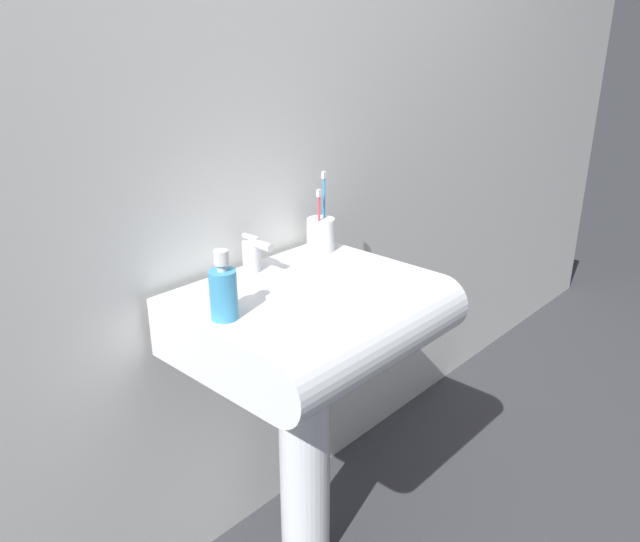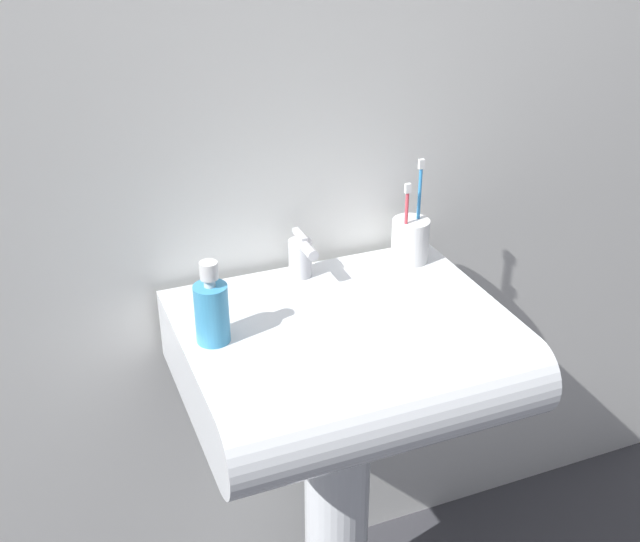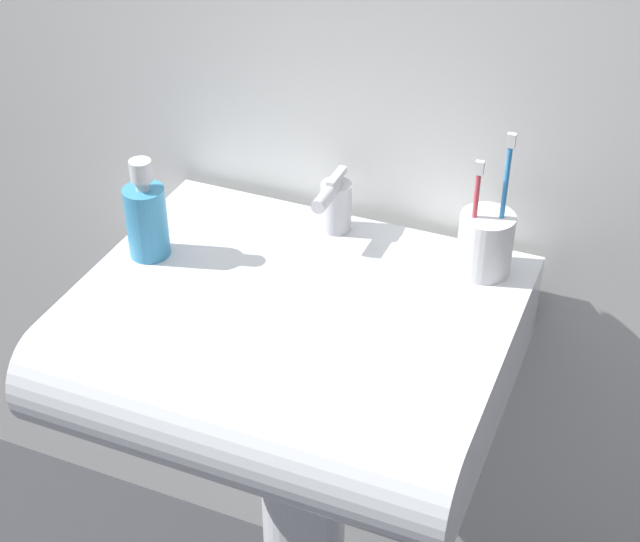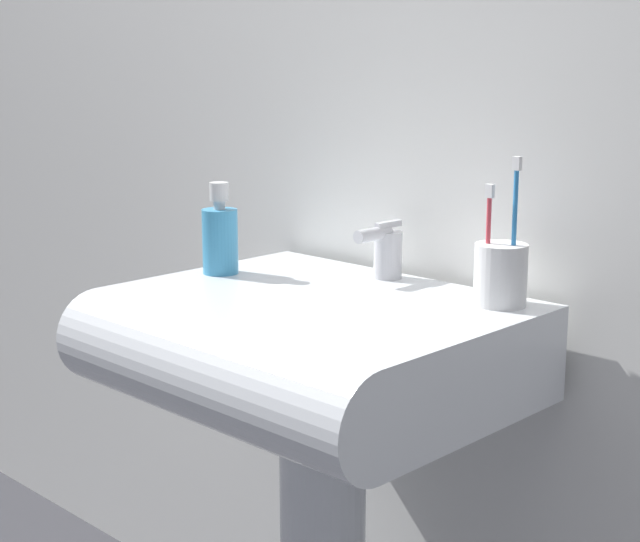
{
  "view_description": "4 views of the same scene",
  "coord_description": "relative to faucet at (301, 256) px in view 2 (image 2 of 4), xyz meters",
  "views": [
    {
      "loc": [
        -1.01,
        -0.98,
        1.44
      ],
      "look_at": [
        0.03,
        -0.03,
        0.89
      ],
      "focal_mm": 35.0,
      "sensor_mm": 36.0,
      "label": 1
    },
    {
      "loc": [
        -0.52,
        -1.19,
        1.63
      ],
      "look_at": [
        -0.04,
        0.01,
        0.94
      ],
      "focal_mm": 45.0,
      "sensor_mm": 36.0,
      "label": 2
    },
    {
      "loc": [
        0.45,
        -1.02,
        1.67
      ],
      "look_at": [
        0.02,
        0.01,
        0.88
      ],
      "focal_mm": 55.0,
      "sensor_mm": 36.0,
      "label": 3
    },
    {
      "loc": [
        1.02,
        -1.06,
        1.21
      ],
      "look_at": [
        -0.02,
        0.02,
        0.89
      ],
      "focal_mm": 55.0,
      "sensor_mm": 36.0,
      "label": 4
    }
  ],
  "objects": [
    {
      "name": "wall_back",
      "position": [
        0.01,
        0.1,
        0.3
      ],
      "size": [
        5.0,
        0.05,
        2.4
      ],
      "primitive_type": "cube",
      "color": "silver",
      "rests_on": "ground"
    },
    {
      "name": "sink_pedestal",
      "position": [
        0.01,
        -0.16,
        -0.55
      ],
      "size": [
        0.14,
        0.14,
        0.7
      ],
      "primitive_type": "cylinder",
      "color": "white",
      "rests_on": "ground"
    },
    {
      "name": "sink_basin",
      "position": [
        0.01,
        -0.22,
        -0.12
      ],
      "size": [
        0.61,
        0.5,
        0.15
      ],
      "color": "white",
      "rests_on": "sink_pedestal"
    },
    {
      "name": "faucet",
      "position": [
        0.0,
        0.0,
        0.0
      ],
      "size": [
        0.05,
        0.1,
        0.1
      ],
      "color": "silver",
      "rests_on": "sink_basin"
    },
    {
      "name": "toothbrush_cup",
      "position": [
        0.24,
        -0.02,
        0.0
      ],
      "size": [
        0.08,
        0.08,
        0.22
      ],
      "color": "white",
      "rests_on": "sink_basin"
    },
    {
      "name": "soap_bottle",
      "position": [
        -0.23,
        -0.17,
        0.01
      ],
      "size": [
        0.06,
        0.06,
        0.16
      ],
      "color": "#3F99CC",
      "rests_on": "sink_basin"
    }
  ]
}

